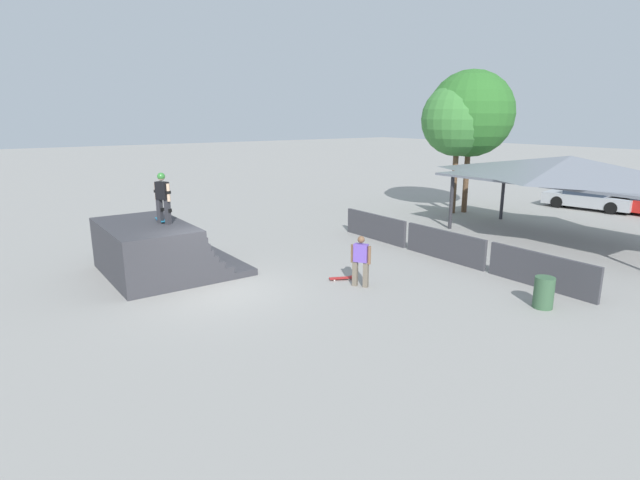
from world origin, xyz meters
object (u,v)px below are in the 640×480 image
skater_on_deck (163,195)px  bystander_walking (361,259)px  trash_bin (544,293)px  parked_car_silver (588,198)px  skateboard_on_ground (342,278)px  skateboard_on_deck (161,220)px  tree_far_back (458,120)px  tree_beside_pavilion (471,114)px

skater_on_deck → bystander_walking: bearing=18.5°
trash_bin → parked_car_silver: (-6.85, 15.69, 0.18)m
skateboard_on_ground → trash_bin: trash_bin is taller
skateboard_on_deck → tree_far_back: 16.19m
tree_beside_pavilion → parked_car_silver: 8.44m
skater_on_deck → skateboard_on_ground: (3.71, 4.25, -2.55)m
skateboard_on_deck → skateboard_on_ground: bearing=49.6°
bystander_walking → parked_car_silver: bystander_walking is taller
tree_beside_pavilion → parked_car_silver: bearing=62.2°
bystander_walking → skateboard_on_ground: bearing=-26.7°
skateboard_on_deck → bystander_walking: 6.55m
skater_on_deck → parked_car_silver: 23.02m
skateboard_on_deck → parked_car_silver: skateboard_on_deck is taller
bystander_walking → skateboard_on_ground: 1.14m
skateboard_on_deck → tree_beside_pavilion: (-1.16, 16.53, 3.36)m
skater_on_deck → trash_bin: bearing=14.4°
tree_beside_pavilion → trash_bin: 14.60m
bystander_walking → trash_bin: 5.06m
skateboard_on_ground → tree_beside_pavilion: (-5.23, 12.30, 5.04)m
parked_car_silver → skateboard_on_deck: bearing=-104.6°
skater_on_deck → skateboard_on_ground: 6.19m
skateboard_on_ground → tree_beside_pavilion: tree_beside_pavilion is taller
bystander_walking → parked_car_silver: 18.74m
tree_far_back → trash_bin: size_ratio=7.86×
skateboard_on_ground → parked_car_silver: parked_car_silver is taller
skateboard_on_deck → bystander_walking: (4.86, 4.30, -0.87)m
parked_car_silver → skater_on_deck: bearing=-103.7°
parked_car_silver → tree_beside_pavilion: bearing=-127.0°
skateboard_on_deck → tree_beside_pavilion: tree_beside_pavilion is taller
tree_far_back → trash_bin: bearing=-39.9°
skater_on_deck → parked_car_silver: (1.81, 22.86, -2.00)m
parked_car_silver → bystander_walking: bearing=-90.9°
skateboard_on_ground → tree_far_back: bearing=49.2°
skater_on_deck → tree_far_back: tree_far_back is taller
skater_on_deck → parked_car_silver: size_ratio=0.34×
trash_bin → tree_far_back: bearing=140.1°
skater_on_deck → skateboard_on_ground: bearing=23.7°
tree_far_back → trash_bin: tree_far_back is taller
skateboard_on_ground → parked_car_silver: 18.72m
skater_on_deck → tree_far_back: 16.09m
bystander_walking → parked_car_silver: size_ratio=0.33×
bystander_walking → trash_bin: (4.16, 2.86, -0.44)m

